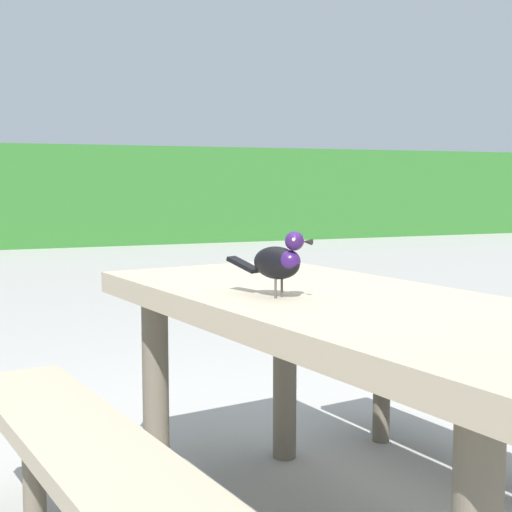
{
  "coord_description": "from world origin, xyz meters",
  "views": [
    {
      "loc": [
        -1.04,
        -2.0,
        1.06
      ],
      "look_at": [
        -0.25,
        -0.05,
        0.84
      ],
      "focal_mm": 51.0,
      "sensor_mm": 36.0,
      "label": 1
    }
  ],
  "objects": [
    {
      "name": "picnic_table_foreground",
      "position": [
        -0.07,
        -0.28,
        0.56
      ],
      "size": [
        1.94,
        1.96,
        0.74
      ],
      "color": "gray",
      "rests_on": "ground"
    },
    {
      "name": "hedge_wall",
      "position": [
        0.0,
        10.89,
        0.82
      ],
      "size": [
        28.0,
        2.19,
        1.64
      ],
      "primitive_type": "cube",
      "color": "#2D6B28",
      "rests_on": "ground"
    },
    {
      "name": "ground_plane",
      "position": [
        0.0,
        0.0,
        0.0
      ],
      "size": [
        60.0,
        60.0,
        0.0
      ],
      "primitive_type": "plane",
      "color": "gray"
    },
    {
      "name": "bird_grackle",
      "position": [
        -0.24,
        -0.21,
        0.84
      ],
      "size": [
        0.16,
        0.26,
        0.18
      ],
      "color": "black",
      "rests_on": "picnic_table_foreground"
    }
  ]
}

